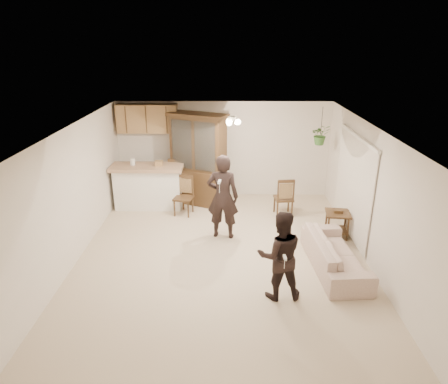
{
  "coord_description": "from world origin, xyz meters",
  "views": [
    {
      "loc": [
        0.12,
        -6.87,
        3.96
      ],
      "look_at": [
        0.04,
        0.4,
        1.16
      ],
      "focal_mm": 32.0,
      "sensor_mm": 36.0,
      "label": 1
    }
  ],
  "objects_px": {
    "sofa": "(335,250)",
    "child": "(280,260)",
    "china_hutch": "(198,160)",
    "chair_hutch_right": "(283,204)",
    "chair_bar": "(177,194)",
    "chair_hutch_left": "(184,204)",
    "side_table": "(337,224)",
    "adult": "(223,197)"
  },
  "relations": [
    {
      "from": "sofa",
      "to": "child",
      "type": "relative_size",
      "value": 1.39
    },
    {
      "from": "china_hutch",
      "to": "chair_hutch_right",
      "type": "relative_size",
      "value": 2.42
    },
    {
      "from": "china_hutch",
      "to": "chair_bar",
      "type": "xyz_separation_m",
      "value": [
        -0.55,
        -0.22,
        -0.81
      ]
    },
    {
      "from": "chair_hutch_right",
      "to": "chair_bar",
      "type": "bearing_deg",
      "value": -17.04
    },
    {
      "from": "china_hutch",
      "to": "chair_hutch_left",
      "type": "xyz_separation_m",
      "value": [
        -0.33,
        -0.73,
        -0.87
      ]
    },
    {
      "from": "sofa",
      "to": "side_table",
      "type": "distance_m",
      "value": 1.33
    },
    {
      "from": "china_hutch",
      "to": "chair_hutch_left",
      "type": "bearing_deg",
      "value": -89.27
    },
    {
      "from": "adult",
      "to": "chair_hutch_right",
      "type": "relative_size",
      "value": 1.89
    },
    {
      "from": "adult",
      "to": "side_table",
      "type": "xyz_separation_m",
      "value": [
        2.43,
        0.03,
        -0.62
      ]
    },
    {
      "from": "chair_hutch_left",
      "to": "chair_hutch_right",
      "type": "height_order",
      "value": "chair_hutch_right"
    },
    {
      "from": "sofa",
      "to": "chair_hutch_left",
      "type": "bearing_deg",
      "value": 47.81
    },
    {
      "from": "chair_hutch_right",
      "to": "china_hutch",
      "type": "bearing_deg",
      "value": -25.56
    },
    {
      "from": "adult",
      "to": "china_hutch",
      "type": "bearing_deg",
      "value": -63.61
    },
    {
      "from": "side_table",
      "to": "chair_bar",
      "type": "relative_size",
      "value": 0.53
    },
    {
      "from": "sofa",
      "to": "chair_bar",
      "type": "height_order",
      "value": "chair_bar"
    },
    {
      "from": "chair_bar",
      "to": "china_hutch",
      "type": "bearing_deg",
      "value": 27.59
    },
    {
      "from": "sofa",
      "to": "chair_hutch_right",
      "type": "bearing_deg",
      "value": 11.23
    },
    {
      "from": "adult",
      "to": "chair_hutch_left",
      "type": "distance_m",
      "value": 1.62
    },
    {
      "from": "sofa",
      "to": "side_table",
      "type": "relative_size",
      "value": 3.08
    },
    {
      "from": "child",
      "to": "chair_hutch_left",
      "type": "bearing_deg",
      "value": -63.81
    },
    {
      "from": "adult",
      "to": "child",
      "type": "relative_size",
      "value": 1.33
    },
    {
      "from": "chair_hutch_left",
      "to": "chair_hutch_right",
      "type": "relative_size",
      "value": 0.98
    },
    {
      "from": "side_table",
      "to": "chair_hutch_left",
      "type": "height_order",
      "value": "chair_hutch_left"
    },
    {
      "from": "adult",
      "to": "child",
      "type": "distance_m",
      "value": 2.33
    },
    {
      "from": "sofa",
      "to": "side_table",
      "type": "xyz_separation_m",
      "value": [
        0.36,
        1.28,
        -0.08
      ]
    },
    {
      "from": "side_table",
      "to": "chair_hutch_left",
      "type": "relative_size",
      "value": 0.65
    },
    {
      "from": "china_hutch",
      "to": "chair_bar",
      "type": "height_order",
      "value": "china_hutch"
    },
    {
      "from": "sofa",
      "to": "chair_bar",
      "type": "relative_size",
      "value": 1.62
    },
    {
      "from": "adult",
      "to": "chair_bar",
      "type": "height_order",
      "value": "adult"
    },
    {
      "from": "china_hutch",
      "to": "side_table",
      "type": "relative_size",
      "value": 3.77
    },
    {
      "from": "china_hutch",
      "to": "chair_hutch_right",
      "type": "height_order",
      "value": "china_hutch"
    },
    {
      "from": "side_table",
      "to": "chair_bar",
      "type": "xyz_separation_m",
      "value": [
        -3.61,
        1.62,
        0.04
      ]
    },
    {
      "from": "chair_bar",
      "to": "chair_hutch_left",
      "type": "distance_m",
      "value": 0.57
    },
    {
      "from": "china_hutch",
      "to": "chair_hutch_right",
      "type": "xyz_separation_m",
      "value": [
        2.06,
        -0.74,
        -0.87
      ]
    },
    {
      "from": "china_hutch",
      "to": "adult",
      "type": "bearing_deg",
      "value": -46.8
    },
    {
      "from": "sofa",
      "to": "adult",
      "type": "distance_m",
      "value": 2.48
    },
    {
      "from": "side_table",
      "to": "child",
      "type": "bearing_deg",
      "value": -124.74
    },
    {
      "from": "china_hutch",
      "to": "child",
      "type": "bearing_deg",
      "value": -43.98
    },
    {
      "from": "side_table",
      "to": "adult",
      "type": "bearing_deg",
      "value": -179.26
    },
    {
      "from": "chair_hutch_left",
      "to": "side_table",
      "type": "bearing_deg",
      "value": -5.25
    },
    {
      "from": "chair_hutch_left",
      "to": "sofa",
      "type": "bearing_deg",
      "value": -25.4
    },
    {
      "from": "sofa",
      "to": "chair_bar",
      "type": "xyz_separation_m",
      "value": [
        -3.25,
        2.91,
        -0.04
      ]
    }
  ]
}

